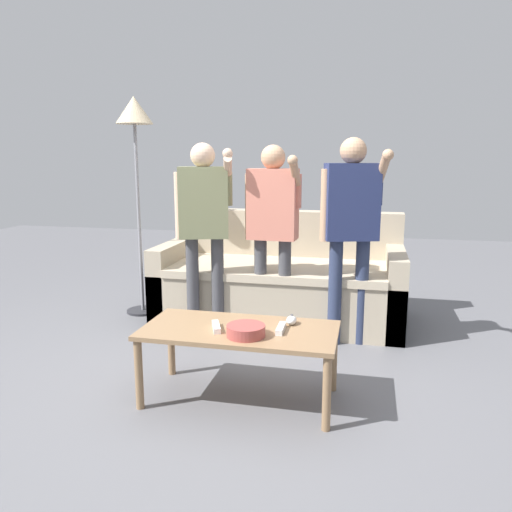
# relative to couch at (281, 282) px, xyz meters

# --- Properties ---
(ground_plane) EXTENTS (12.00, 12.00, 0.00)m
(ground_plane) POSITION_rel_couch_xyz_m (-0.17, -1.32, -0.30)
(ground_plane) COLOR slate
(couch) EXTENTS (1.99, 0.96, 0.87)m
(couch) POSITION_rel_couch_xyz_m (0.00, 0.00, 0.00)
(couch) COLOR #B7A88E
(couch) RESTS_ON ground
(coffee_table) EXTENTS (1.07, 0.52, 0.42)m
(coffee_table) POSITION_rel_couch_xyz_m (0.04, -1.51, 0.07)
(coffee_table) COLOR #997551
(coffee_table) RESTS_ON ground
(snack_bowl) EXTENTS (0.20, 0.20, 0.06)m
(snack_bowl) POSITION_rel_couch_xyz_m (0.10, -1.63, 0.15)
(snack_bowl) COLOR #B24C47
(snack_bowl) RESTS_ON coffee_table
(game_remote_nunchuk) EXTENTS (0.06, 0.09, 0.05)m
(game_remote_nunchuk) POSITION_rel_couch_xyz_m (0.30, -1.39, 0.14)
(game_remote_nunchuk) COLOR white
(game_remote_nunchuk) RESTS_ON coffee_table
(floor_lamp) EXTENTS (0.31, 0.31, 1.83)m
(floor_lamp) POSITION_rel_couch_xyz_m (-1.21, -0.14, 1.26)
(floor_lamp) COLOR #2D2D33
(floor_lamp) RESTS_ON ground
(player_left) EXTENTS (0.46, 0.28, 1.44)m
(player_left) POSITION_rel_couch_xyz_m (-0.48, -0.55, 0.61)
(player_left) COLOR #47474C
(player_left) RESTS_ON ground
(player_center) EXTENTS (0.42, 0.32, 1.43)m
(player_center) POSITION_rel_couch_xyz_m (0.02, -0.47, 0.60)
(player_center) COLOR #47474C
(player_center) RESTS_ON ground
(player_right) EXTENTS (0.47, 0.31, 1.47)m
(player_right) POSITION_rel_couch_xyz_m (0.58, -0.51, 0.63)
(player_right) COLOR #2D3856
(player_right) RESTS_ON ground
(game_remote_wand_near) EXTENTS (0.09, 0.16, 0.03)m
(game_remote_wand_near) POSITION_rel_couch_xyz_m (-0.08, -1.56, 0.13)
(game_remote_wand_near) COLOR white
(game_remote_wand_near) RESTS_ON coffee_table
(game_remote_wand_far) EXTENTS (0.04, 0.16, 0.03)m
(game_remote_wand_far) POSITION_rel_couch_xyz_m (0.26, -1.51, 0.13)
(game_remote_wand_far) COLOR white
(game_remote_wand_far) RESTS_ON coffee_table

